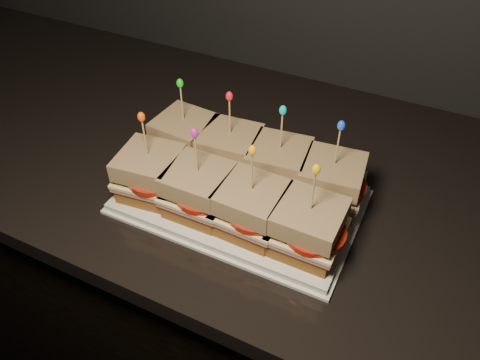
% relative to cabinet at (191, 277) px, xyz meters
% --- Properties ---
extents(cabinet, '(2.66, 0.68, 0.91)m').
position_rel_cabinet_xyz_m(cabinet, '(0.00, 0.00, 0.00)').
color(cabinet, black).
rests_on(cabinet, ground).
extents(granite_slab, '(2.70, 0.72, 0.04)m').
position_rel_cabinet_xyz_m(granite_slab, '(0.00, 0.00, 0.47)').
color(granite_slab, black).
rests_on(granite_slab, cabinet).
extents(platter, '(0.40, 0.25, 0.02)m').
position_rel_cabinet_xyz_m(platter, '(0.21, -0.12, 0.50)').
color(platter, white).
rests_on(platter, granite_slab).
extents(platter_rim, '(0.41, 0.26, 0.01)m').
position_rel_cabinet_xyz_m(platter_rim, '(0.21, -0.12, 0.50)').
color(platter_rim, white).
rests_on(platter_rim, granite_slab).
extents(sandwich_0_bread_bot, '(0.10, 0.10, 0.03)m').
position_rel_cabinet_xyz_m(sandwich_0_bread_bot, '(0.07, -0.06, 0.52)').
color(sandwich_0_bread_bot, '#5F370F').
rests_on(sandwich_0_bread_bot, platter).
extents(sandwich_0_ham, '(0.11, 0.11, 0.01)m').
position_rel_cabinet_xyz_m(sandwich_0_ham, '(0.07, -0.06, 0.54)').
color(sandwich_0_ham, '#B65857').
rests_on(sandwich_0_ham, sandwich_0_bread_bot).
extents(sandwich_0_cheese, '(0.12, 0.11, 0.01)m').
position_rel_cabinet_xyz_m(sandwich_0_cheese, '(0.07, -0.06, 0.55)').
color(sandwich_0_cheese, '#FFF4AC').
rests_on(sandwich_0_cheese, sandwich_0_ham).
extents(sandwich_0_tomato, '(0.10, 0.10, 0.01)m').
position_rel_cabinet_xyz_m(sandwich_0_tomato, '(0.08, -0.07, 0.56)').
color(sandwich_0_tomato, '#B51E0D').
rests_on(sandwich_0_tomato, sandwich_0_cheese).
extents(sandwich_0_bread_top, '(0.11, 0.11, 0.03)m').
position_rel_cabinet_xyz_m(sandwich_0_bread_top, '(0.07, -0.06, 0.58)').
color(sandwich_0_bread_top, '#572C11').
rests_on(sandwich_0_bread_top, sandwich_0_tomato).
extents(sandwich_0_pick, '(0.00, 0.00, 0.09)m').
position_rel_cabinet_xyz_m(sandwich_0_pick, '(0.07, -0.06, 0.62)').
color(sandwich_0_pick, tan).
rests_on(sandwich_0_pick, sandwich_0_bread_top).
extents(sandwich_0_frill, '(0.01, 0.01, 0.02)m').
position_rel_cabinet_xyz_m(sandwich_0_frill, '(0.07, -0.06, 0.67)').
color(sandwich_0_frill, '#1ABD1A').
rests_on(sandwich_0_frill, sandwich_0_pick).
extents(sandwich_1_bread_bot, '(0.10, 0.10, 0.03)m').
position_rel_cabinet_xyz_m(sandwich_1_bread_bot, '(0.16, -0.06, 0.52)').
color(sandwich_1_bread_bot, '#5F370F').
rests_on(sandwich_1_bread_bot, platter).
extents(sandwich_1_ham, '(0.11, 0.11, 0.01)m').
position_rel_cabinet_xyz_m(sandwich_1_ham, '(0.16, -0.06, 0.54)').
color(sandwich_1_ham, '#B65857').
rests_on(sandwich_1_ham, sandwich_1_bread_bot).
extents(sandwich_1_cheese, '(0.12, 0.11, 0.01)m').
position_rel_cabinet_xyz_m(sandwich_1_cheese, '(0.16, -0.06, 0.55)').
color(sandwich_1_cheese, '#FFF4AC').
rests_on(sandwich_1_cheese, sandwich_1_ham).
extents(sandwich_1_tomato, '(0.10, 0.10, 0.01)m').
position_rel_cabinet_xyz_m(sandwich_1_tomato, '(0.18, -0.07, 0.56)').
color(sandwich_1_tomato, '#B51E0D').
rests_on(sandwich_1_tomato, sandwich_1_cheese).
extents(sandwich_1_bread_top, '(0.11, 0.11, 0.03)m').
position_rel_cabinet_xyz_m(sandwich_1_bread_top, '(0.16, -0.06, 0.58)').
color(sandwich_1_bread_top, '#572C11').
rests_on(sandwich_1_bread_top, sandwich_1_tomato).
extents(sandwich_1_pick, '(0.00, 0.00, 0.09)m').
position_rel_cabinet_xyz_m(sandwich_1_pick, '(0.16, -0.06, 0.62)').
color(sandwich_1_pick, tan).
rests_on(sandwich_1_pick, sandwich_1_bread_top).
extents(sandwich_1_frill, '(0.01, 0.01, 0.02)m').
position_rel_cabinet_xyz_m(sandwich_1_frill, '(0.16, -0.06, 0.67)').
color(sandwich_1_frill, red).
rests_on(sandwich_1_frill, sandwich_1_pick).
extents(sandwich_2_bread_bot, '(0.11, 0.11, 0.03)m').
position_rel_cabinet_xyz_m(sandwich_2_bread_bot, '(0.26, -0.06, 0.52)').
color(sandwich_2_bread_bot, '#5F370F').
rests_on(sandwich_2_bread_bot, platter).
extents(sandwich_2_ham, '(0.12, 0.11, 0.01)m').
position_rel_cabinet_xyz_m(sandwich_2_ham, '(0.26, -0.06, 0.54)').
color(sandwich_2_ham, '#B65857').
rests_on(sandwich_2_ham, sandwich_2_bread_bot).
extents(sandwich_2_cheese, '(0.12, 0.12, 0.01)m').
position_rel_cabinet_xyz_m(sandwich_2_cheese, '(0.26, -0.06, 0.55)').
color(sandwich_2_cheese, '#FFF4AC').
rests_on(sandwich_2_cheese, sandwich_2_ham).
extents(sandwich_2_tomato, '(0.10, 0.10, 0.01)m').
position_rel_cabinet_xyz_m(sandwich_2_tomato, '(0.27, -0.07, 0.56)').
color(sandwich_2_tomato, '#B51E0D').
rests_on(sandwich_2_tomato, sandwich_2_cheese).
extents(sandwich_2_bread_top, '(0.11, 0.11, 0.03)m').
position_rel_cabinet_xyz_m(sandwich_2_bread_top, '(0.26, -0.06, 0.58)').
color(sandwich_2_bread_top, '#572C11').
rests_on(sandwich_2_bread_top, sandwich_2_tomato).
extents(sandwich_2_pick, '(0.00, 0.00, 0.09)m').
position_rel_cabinet_xyz_m(sandwich_2_pick, '(0.26, -0.06, 0.62)').
color(sandwich_2_pick, tan).
rests_on(sandwich_2_pick, sandwich_2_bread_top).
extents(sandwich_2_frill, '(0.01, 0.01, 0.02)m').
position_rel_cabinet_xyz_m(sandwich_2_frill, '(0.26, -0.06, 0.67)').
color(sandwich_2_frill, '#04B7AF').
rests_on(sandwich_2_frill, sandwich_2_pick).
extents(sandwich_3_bread_bot, '(0.11, 0.11, 0.03)m').
position_rel_cabinet_xyz_m(sandwich_3_bread_bot, '(0.36, -0.06, 0.52)').
color(sandwich_3_bread_bot, '#5F370F').
rests_on(sandwich_3_bread_bot, platter).
extents(sandwich_3_ham, '(0.12, 0.11, 0.01)m').
position_rel_cabinet_xyz_m(sandwich_3_ham, '(0.36, -0.06, 0.54)').
color(sandwich_3_ham, '#B65857').
rests_on(sandwich_3_ham, sandwich_3_bread_bot).
extents(sandwich_3_cheese, '(0.12, 0.12, 0.01)m').
position_rel_cabinet_xyz_m(sandwich_3_cheese, '(0.36, -0.06, 0.55)').
color(sandwich_3_cheese, '#FFF4AC').
rests_on(sandwich_3_cheese, sandwich_3_ham).
extents(sandwich_3_tomato, '(0.10, 0.10, 0.01)m').
position_rel_cabinet_xyz_m(sandwich_3_tomato, '(0.37, -0.07, 0.56)').
color(sandwich_3_tomato, '#B51E0D').
rests_on(sandwich_3_tomato, sandwich_3_cheese).
extents(sandwich_3_bread_top, '(0.11, 0.11, 0.03)m').
position_rel_cabinet_xyz_m(sandwich_3_bread_top, '(0.36, -0.06, 0.58)').
color(sandwich_3_bread_top, '#572C11').
rests_on(sandwich_3_bread_top, sandwich_3_tomato).
extents(sandwich_3_pick, '(0.00, 0.00, 0.09)m').
position_rel_cabinet_xyz_m(sandwich_3_pick, '(0.36, -0.06, 0.62)').
color(sandwich_3_pick, tan).
rests_on(sandwich_3_pick, sandwich_3_bread_top).
extents(sandwich_3_frill, '(0.01, 0.01, 0.02)m').
position_rel_cabinet_xyz_m(sandwich_3_frill, '(0.36, -0.06, 0.67)').
color(sandwich_3_frill, blue).
rests_on(sandwich_3_frill, sandwich_3_pick).
extents(sandwich_4_bread_bot, '(0.11, 0.11, 0.03)m').
position_rel_cabinet_xyz_m(sandwich_4_bread_bot, '(0.07, -0.18, 0.52)').
color(sandwich_4_bread_bot, '#5F370F').
rests_on(sandwich_4_bread_bot, platter).
extents(sandwich_4_ham, '(0.12, 0.11, 0.01)m').
position_rel_cabinet_xyz_m(sandwich_4_ham, '(0.07, -0.18, 0.54)').
color(sandwich_4_ham, '#B65857').
rests_on(sandwich_4_ham, sandwich_4_bread_bot).
extents(sandwich_4_cheese, '(0.12, 0.12, 0.01)m').
position_rel_cabinet_xyz_m(sandwich_4_cheese, '(0.07, -0.18, 0.55)').
color(sandwich_4_cheese, '#FFF4AC').
rests_on(sandwich_4_cheese, sandwich_4_ham).
extents(sandwich_4_tomato, '(0.10, 0.10, 0.01)m').
position_rel_cabinet_xyz_m(sandwich_4_tomato, '(0.08, -0.19, 0.56)').
color(sandwich_4_tomato, '#B51E0D').
rests_on(sandwich_4_tomato, sandwich_4_cheese).
extents(sandwich_4_bread_top, '(0.11, 0.11, 0.03)m').
position_rel_cabinet_xyz_m(sandwich_4_bread_top, '(0.07, -0.18, 0.58)').
color(sandwich_4_bread_top, '#572C11').
rests_on(sandwich_4_bread_top, sandwich_4_tomato).
extents(sandwich_4_pick, '(0.00, 0.00, 0.09)m').
position_rel_cabinet_xyz_m(sandwich_4_pick, '(0.07, -0.18, 0.62)').
color(sandwich_4_pick, tan).
rests_on(sandwich_4_pick, sandwich_4_bread_top).
extents(sandwich_4_frill, '(0.01, 0.01, 0.02)m').
position_rel_cabinet_xyz_m(sandwich_4_frill, '(0.07, -0.18, 0.67)').
color(sandwich_4_frill, '#ED4A0C').
rests_on(sandwich_4_frill, sandwich_4_pick).
extents(sandwich_5_bread_bot, '(0.10, 0.10, 0.03)m').
position_rel_cabinet_xyz_m(sandwich_5_bread_bot, '(0.16, -0.18, 0.52)').
color(sandwich_5_bread_bot, '#5F370F').
rests_on(sandwich_5_bread_bot, platter).
extents(sandwich_5_ham, '(0.11, 0.10, 0.01)m').
position_rel_cabinet_xyz_m(sandwich_5_ham, '(0.16, -0.18, 0.54)').
color(sandwich_5_ham, '#B65857').
rests_on(sandwich_5_ham, sandwich_5_bread_bot).
extents(sandwich_5_cheese, '(0.11, 0.10, 0.01)m').
position_rel_cabinet_xyz_m(sandwich_5_cheese, '(0.16, -0.18, 0.55)').
color(sandwich_5_cheese, '#FFF4AC').
rests_on(sandwich_5_cheese, sandwich_5_ham).
extents(sandwich_5_tomato, '(0.10, 0.10, 0.01)m').
position_rel_cabinet_xyz_m(sandwich_5_tomato, '(0.18, -0.19, 0.56)').
color(sandwich_5_tomato, '#B51E0D').
rests_on(sandwich_5_tomato, sandwich_5_cheese).
extents(sandwich_5_bread_top, '(0.10, 0.10, 0.03)m').
position_rel_cabinet_xyz_m(sandwich_5_bread_top, '(0.16, -0.18, 0.58)').
color(sandwich_5_bread_top, '#572C11').
rests_on(sandwich_5_bread_top, sandwich_5_tomato).
extents(sandwich_5_pick, '(0.00, 0.00, 0.09)m').
position_rel_cabinet_xyz_m(sandwich_5_pick, '(0.16, -0.18, 0.62)').
color(sandwich_5_pick, tan).
rests_on(sandwich_5_pick, sandwich_5_bread_top).
extents(sandwich_5_frill, '(0.01, 0.01, 0.02)m').
position_rel_cabinet_xyz_m(sandwich_5_frill, '(0.16, -0.18, 0.67)').
color(sandwich_5_frill, '#C01C9F').
rests_on(sandwich_5_frill, sandwich_5_pick).
extents(sandwich_6_bread_bot, '(0.10, 0.10, 0.03)m').
position_rel_cabinet_xyz_m(sandwich_6_bread_bot, '(0.26, -0.18, 0.52)').
color(sandwich_6_bread_bot, '#5F370F').
rests_on(sandwich_6_bread_bot, platter).
extents(sandwich_6_ham, '(0.11, 0.11, 0.01)m').
position_rel_cabinet_xyz_m(sandwich_6_ham, '(0.26, -0.18, 0.54)').
color(sandwich_6_ham, '#B65857').
rests_on(sandwich_6_ham, sandwich_6_bread_bot).
extents(sandwich_6_cheese, '(0.11, 0.11, 0.01)m').
position_rel_cabinet_xyz_m(sandwich_6_cheese, '(0.26, -0.18, 0.55)').
color(sandwich_6_cheese, '#FFF4AC').
rests_on(sandwich_6_cheese, sandwich_6_ham).
extents(sandwich_6_tomato, '(0.10, 0.10, 0.01)m').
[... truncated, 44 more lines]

